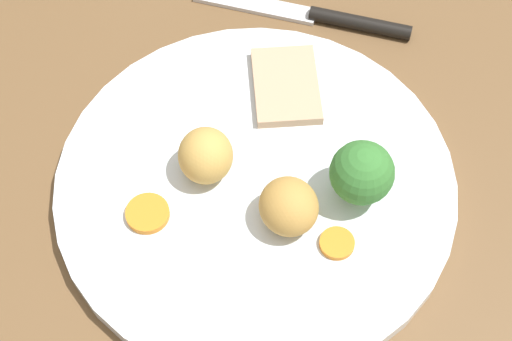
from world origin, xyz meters
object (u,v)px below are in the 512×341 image
(carrot_coin_front, at_px, (148,213))
(carrot_coin_back, at_px, (337,243))
(knife, at_px, (321,16))
(broccoli_floret, at_px, (362,173))
(meat_slice_main, at_px, (286,86))
(dinner_plate, at_px, (256,183))
(roast_potato_left, at_px, (289,206))
(roast_potato_right, at_px, (205,156))

(carrot_coin_front, bearing_deg, carrot_coin_back, -86.77)
(carrot_coin_back, height_order, knife, carrot_coin_back)
(broccoli_floret, bearing_deg, meat_slice_main, 40.72)
(meat_slice_main, relative_size, carrot_coin_front, 2.33)
(dinner_plate, height_order, carrot_coin_front, carrot_coin_front)
(roast_potato_left, distance_m, carrot_coin_back, 0.04)
(roast_potato_left, xyz_separation_m, carrot_coin_front, (-0.02, 0.09, -0.02))
(roast_potato_left, bearing_deg, carrot_coin_back, -108.18)
(roast_potato_right, xyz_separation_m, knife, (0.17, -0.05, -0.03))
(carrot_coin_front, distance_m, carrot_coin_back, 0.13)
(meat_slice_main, bearing_deg, dinner_plate, 177.07)
(roast_potato_left, xyz_separation_m, carrot_coin_back, (-0.01, -0.04, -0.02))
(broccoli_floret, bearing_deg, roast_potato_left, 125.15)
(roast_potato_left, bearing_deg, broccoli_floret, -54.85)
(knife, bearing_deg, carrot_coin_front, 71.71)
(dinner_plate, distance_m, roast_potato_left, 0.05)
(meat_slice_main, xyz_separation_m, knife, (0.09, -0.01, -0.01))
(meat_slice_main, xyz_separation_m, broccoli_floret, (-0.08, -0.07, 0.02))
(meat_slice_main, relative_size, roast_potato_left, 1.66)
(knife, bearing_deg, dinner_plate, 87.07)
(roast_potato_right, distance_m, carrot_coin_back, 0.11)
(carrot_coin_back, xyz_separation_m, knife, (0.21, 0.05, -0.01))
(carrot_coin_front, bearing_deg, meat_slice_main, -28.52)
(roast_potato_right, distance_m, knife, 0.18)
(roast_potato_left, relative_size, carrot_coin_back, 1.79)
(roast_potato_right, relative_size, broccoli_floret, 0.81)
(meat_slice_main, bearing_deg, knife, -7.36)
(meat_slice_main, height_order, carrot_coin_front, meat_slice_main)
(meat_slice_main, bearing_deg, roast_potato_right, 154.88)
(dinner_plate, bearing_deg, roast_potato_left, -133.20)
(carrot_coin_front, bearing_deg, broccoli_floret, -70.14)
(carrot_coin_front, bearing_deg, roast_potato_right, -34.48)
(broccoli_floret, bearing_deg, carrot_coin_front, 109.86)
(roast_potato_left, xyz_separation_m, roast_potato_right, (0.02, 0.06, 0.00))
(dinner_plate, xyz_separation_m, roast_potato_left, (-0.03, -0.03, 0.02))
(roast_potato_left, distance_m, broccoli_floret, 0.05)
(carrot_coin_back, bearing_deg, meat_slice_main, 26.60)
(dinner_plate, distance_m, roast_potato_right, 0.04)
(dinner_plate, relative_size, roast_potato_right, 6.98)
(dinner_plate, height_order, knife, dinner_plate)
(meat_slice_main, distance_m, carrot_coin_front, 0.15)
(roast_potato_left, bearing_deg, dinner_plate, 46.80)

